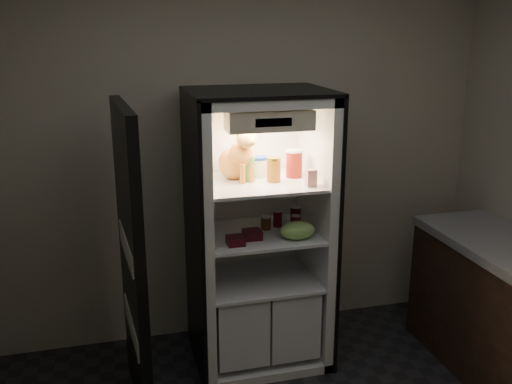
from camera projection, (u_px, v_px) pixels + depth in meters
room_shell at (344, 185)px, 2.36m from camera, size 3.60×3.60×3.60m
refrigerator at (257, 249)px, 3.88m from camera, size 0.90×0.72×1.88m
fridge_door at (132, 265)px, 3.33m from camera, size 0.12×0.87×1.85m
tabby_cat at (238, 158)px, 3.69m from camera, size 0.36×0.38×0.39m
parmesan_shaker at (250, 169)px, 3.65m from camera, size 0.06×0.06×0.17m
mayo_tub at (259, 167)px, 3.77m from camera, size 0.10×0.10×0.14m
salsa_jar at (274, 170)px, 3.65m from camera, size 0.09×0.09×0.16m
pepper_jar at (294, 163)px, 3.76m from camera, size 0.11×0.11×0.18m
cream_carton at (311, 178)px, 3.56m from camera, size 0.06×0.06×0.11m
soda_can_a at (278, 219)px, 3.87m from camera, size 0.06×0.06×0.11m
soda_can_b at (296, 216)px, 3.89m from camera, size 0.07×0.07×0.13m
soda_can_c at (296, 223)px, 3.78m from camera, size 0.06×0.06×0.11m
condiment_jar at (266, 223)px, 3.82m from camera, size 0.07×0.07×0.09m
grape_bag at (298, 230)px, 3.65m from camera, size 0.23×0.17×0.11m
berry_box_left at (235, 241)px, 3.56m from camera, size 0.11×0.11×0.05m
berry_box_right at (252, 234)px, 3.66m from camera, size 0.11×0.11×0.06m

